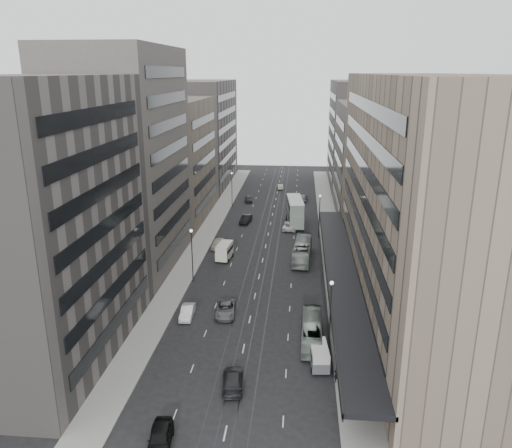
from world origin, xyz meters
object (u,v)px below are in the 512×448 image
(sedan_1, at_px, (187,312))
(sedan_2, at_px, (226,309))
(sedan_0, at_px, (160,438))
(bus_far, at_px, (302,251))
(panel_van, at_px, (224,251))
(bus_near, at_px, (312,331))
(pedestrian, at_px, (337,374))
(vw_microbus, at_px, (319,355))
(double_decker, at_px, (295,211))

(sedan_1, distance_m, sedan_2, 4.91)
(sedan_0, bearing_deg, bus_far, 67.89)
(panel_van, bearing_deg, bus_near, -54.16)
(sedan_2, height_order, pedestrian, pedestrian)
(bus_far, bearing_deg, sedan_2, 68.34)
(vw_microbus, distance_m, panel_van, 33.87)
(bus_near, distance_m, sedan_1, 16.46)
(bus_near, xyz_separation_m, double_decker, (-2.74, 46.11, 1.63))
(sedan_0, distance_m, sedan_2, 24.16)
(bus_far, distance_m, sedan_0, 46.43)
(vw_microbus, xyz_separation_m, panel_van, (-14.86, 30.44, 0.24))
(sedan_2, distance_m, pedestrian, 19.31)
(bus_near, height_order, sedan_1, bus_near)
(bus_far, relative_size, panel_van, 2.49)
(bus_far, bearing_deg, sedan_1, 60.04)
(bus_near, height_order, double_decker, double_decker)
(panel_van, bearing_deg, sedan_0, -81.74)
(bus_near, xyz_separation_m, sedan_0, (-12.96, -18.37, -0.54))
(panel_van, bearing_deg, double_decker, 67.84)
(vw_microbus, bearing_deg, pedestrian, -65.12)
(sedan_2, bearing_deg, panel_van, 93.77)
(bus_far, height_order, panel_van, bus_far)
(panel_van, bearing_deg, sedan_1, -87.84)
(double_decker, distance_m, sedan_2, 41.29)
(pedestrian, bearing_deg, bus_far, -95.81)
(bus_far, relative_size, sedan_0, 2.41)
(sedan_0, distance_m, pedestrian, 18.52)
(panel_van, xyz_separation_m, sedan_2, (3.12, -19.66, -0.80))
(vw_microbus, distance_m, sedan_2, 15.95)
(sedan_0, xyz_separation_m, sedan_2, (1.92, 24.09, -0.07))
(vw_microbus, xyz_separation_m, sedan_0, (-13.66, -13.31, -0.49))
(panel_van, bearing_deg, pedestrian, -56.93)
(double_decker, height_order, panel_van, double_decker)
(bus_near, distance_m, sedan_2, 12.44)
(sedan_2, xyz_separation_m, pedestrian, (13.48, -13.82, 0.33))
(sedan_1, xyz_separation_m, pedestrian, (18.25, -12.66, 0.36))
(bus_near, distance_m, double_decker, 46.22)
(double_decker, bearing_deg, bus_near, -92.31)
(pedestrian, bearing_deg, sedan_2, -57.42)
(vw_microbus, bearing_deg, bus_near, 93.00)
(panel_van, distance_m, pedestrian, 37.38)
(vw_microbus, relative_size, sedan_1, 1.02)
(double_decker, distance_m, sedan_1, 43.61)
(vw_microbus, bearing_deg, double_decker, 88.92)
(bus_far, relative_size, pedestrian, 6.21)
(bus_near, relative_size, pedestrian, 5.23)
(panel_van, height_order, sedan_2, panel_van)
(double_decker, xyz_separation_m, pedestrian, (5.19, -54.21, -1.91))
(sedan_0, height_order, pedestrian, pedestrian)
(bus_near, distance_m, bus_far, 26.55)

